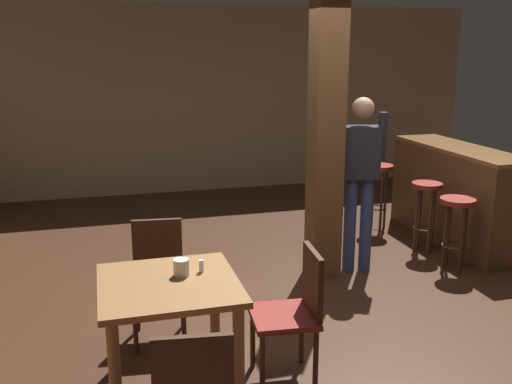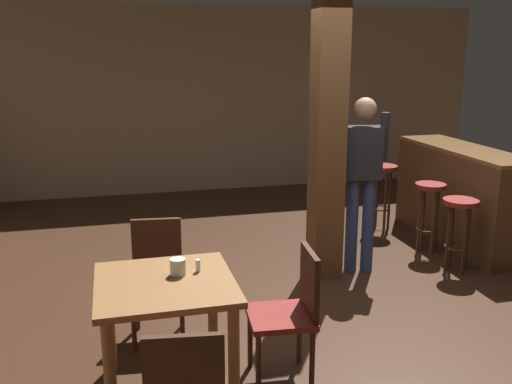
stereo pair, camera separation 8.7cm
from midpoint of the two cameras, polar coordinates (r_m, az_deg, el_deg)
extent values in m
plane|color=#382114|center=(5.05, 9.20, -11.36)|extent=(10.80, 10.80, 0.00)
cube|color=gray|center=(8.89, -2.14, 9.27)|extent=(8.00, 0.10, 2.80)
cube|color=brown|center=(5.35, 7.65, 5.88)|extent=(0.28, 0.28, 2.80)
cube|color=brown|center=(3.60, -8.39, -9.10)|extent=(0.85, 0.85, 0.04)
cylinder|color=brown|center=(4.12, -3.74, -11.70)|extent=(0.07, 0.07, 0.73)
cylinder|color=brown|center=(4.07, -13.85, -12.48)|extent=(0.07, 0.07, 0.73)
cylinder|color=brown|center=(3.51, -1.48, -16.63)|extent=(0.07, 0.07, 0.73)
cylinder|color=brown|center=(3.44, -13.64, -17.70)|extent=(0.07, 0.07, 0.73)
cube|color=#382114|center=(2.79, -6.26, -18.14)|extent=(0.38, 0.09, 0.45)
cube|color=maroon|center=(4.37, -9.26, -9.05)|extent=(0.46, 0.46, 0.04)
cube|color=#382114|center=(4.47, -9.33, -5.43)|extent=(0.38, 0.08, 0.45)
cylinder|color=#382114|center=(4.31, -6.80, -12.64)|extent=(0.04, 0.04, 0.43)
cylinder|color=#382114|center=(4.32, -11.56, -12.77)|extent=(0.04, 0.04, 0.43)
cylinder|color=#382114|center=(4.62, -6.90, -10.69)|extent=(0.04, 0.04, 0.43)
cylinder|color=#382114|center=(4.63, -11.31, -10.82)|extent=(0.04, 0.04, 0.43)
cube|color=maroon|center=(3.83, 3.12, -12.35)|extent=(0.46, 0.46, 0.04)
cube|color=#382114|center=(3.78, 6.04, -9.04)|extent=(0.07, 0.38, 0.45)
cylinder|color=#382114|center=(3.76, 0.94, -16.81)|extent=(0.04, 0.04, 0.43)
cylinder|color=#382114|center=(4.06, 0.04, -14.30)|extent=(0.04, 0.04, 0.43)
cylinder|color=#382114|center=(3.83, 6.32, -16.28)|extent=(0.04, 0.04, 0.43)
cylinder|color=#382114|center=(4.12, 4.99, -13.88)|extent=(0.04, 0.04, 0.43)
cylinder|color=beige|center=(3.65, -7.13, -7.44)|extent=(0.10, 0.10, 0.11)
cylinder|color=silver|center=(3.69, -5.14, -7.34)|extent=(0.03, 0.03, 0.08)
cube|color=black|center=(5.52, 11.12, 3.89)|extent=(0.38, 0.27, 0.50)
sphere|color=#997056|center=(5.46, 11.33, 8.18)|extent=(0.25, 0.25, 0.21)
cylinder|color=navy|center=(5.70, 11.57, -3.30)|extent=(0.14, 0.14, 0.95)
cylinder|color=navy|center=(5.67, 9.99, -3.33)|extent=(0.14, 0.14, 0.95)
cylinder|color=black|center=(5.54, 13.17, 5.39)|extent=(0.10, 0.10, 0.46)
cylinder|color=black|center=(5.45, 9.20, 5.45)|extent=(0.10, 0.10, 0.46)
cube|color=brown|center=(6.78, 20.59, 3.99)|extent=(0.56, 1.95, 0.04)
cube|color=#4C301C|center=(6.83, 19.51, -0.52)|extent=(0.36, 1.95, 1.05)
cylinder|color=maroon|center=(5.90, 20.21, -0.95)|extent=(0.34, 0.34, 0.05)
torus|color=#382114|center=(6.03, 19.83, -5.19)|extent=(0.24, 0.24, 0.02)
cylinder|color=#382114|center=(6.09, 19.33, -4.03)|extent=(0.03, 0.03, 0.69)
cylinder|color=#382114|center=(5.91, 20.51, -4.66)|extent=(0.03, 0.03, 0.69)
cylinder|color=#382114|center=(6.06, 20.78, -4.23)|extent=(0.03, 0.03, 0.69)
cylinder|color=#382114|center=(5.94, 19.02, -4.45)|extent=(0.03, 0.03, 0.69)
cylinder|color=maroon|center=(6.33, 17.44, 0.58)|extent=(0.32, 0.32, 0.05)
torus|color=#422816|center=(6.46, 17.12, -3.58)|extent=(0.23, 0.23, 0.02)
cylinder|color=#422816|center=(6.51, 16.72, -2.49)|extent=(0.03, 0.03, 0.72)
cylinder|color=#422816|center=(6.35, 17.67, -3.00)|extent=(0.03, 0.03, 0.72)
cylinder|color=#422816|center=(6.48, 17.97, -2.67)|extent=(0.03, 0.03, 0.72)
cylinder|color=#422816|center=(6.38, 16.39, -2.82)|extent=(0.03, 0.03, 0.72)
cylinder|color=maroon|center=(6.99, 12.91, 2.41)|extent=(0.35, 0.35, 0.05)
torus|color=#382114|center=(7.11, 12.68, -1.58)|extent=(0.25, 0.25, 0.02)
cylinder|color=#382114|center=(7.18, 12.32, -0.54)|extent=(0.03, 0.03, 0.75)
cylinder|color=#382114|center=(6.98, 13.15, -1.00)|extent=(0.03, 0.03, 0.75)
cylinder|color=#382114|center=(7.13, 13.54, -0.71)|extent=(0.03, 0.03, 0.75)
cylinder|color=#382114|center=(7.03, 11.91, -0.83)|extent=(0.03, 0.03, 0.75)
camera|label=1|loc=(0.04, -89.46, 0.14)|focal=40.00mm
camera|label=2|loc=(0.04, 90.54, -0.14)|focal=40.00mm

